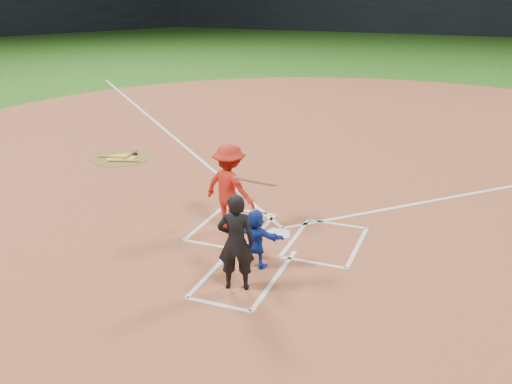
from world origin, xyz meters
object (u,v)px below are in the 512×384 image
(on_deck_circle, at_px, (121,158))
(catcher, at_px, (255,239))
(umpire, at_px, (236,242))
(home_plate, at_px, (277,234))
(batter_at_plate, at_px, (229,188))

(on_deck_circle, height_order, catcher, catcher)
(umpire, bearing_deg, on_deck_circle, -59.73)
(home_plate, distance_m, umpire, 2.35)
(home_plate, bearing_deg, batter_at_plate, 5.72)
(on_deck_circle, bearing_deg, catcher, -38.45)
(batter_at_plate, bearing_deg, catcher, -51.15)
(catcher, distance_m, batter_at_plate, 1.72)
(catcher, xyz_separation_m, batter_at_plate, (-1.06, 1.31, 0.35))
(on_deck_circle, distance_m, catcher, 7.56)
(on_deck_circle, xyz_separation_m, batter_at_plate, (4.85, -3.38, 0.88))
(umpire, height_order, batter_at_plate, batter_at_plate)
(catcher, height_order, umpire, umpire)
(on_deck_circle, relative_size, batter_at_plate, 0.97)
(catcher, bearing_deg, home_plate, -86.93)
(on_deck_circle, bearing_deg, batter_at_plate, -34.85)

